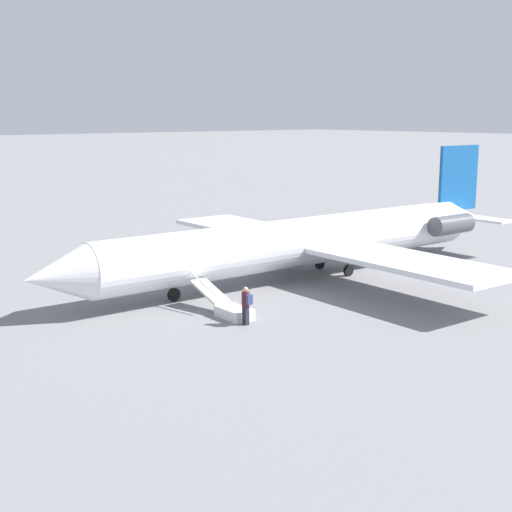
# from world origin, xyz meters

# --- Properties ---
(ground_plane) EXTENTS (600.00, 600.00, 0.00)m
(ground_plane) POSITION_xyz_m (0.00, 0.00, 0.00)
(ground_plane) COLOR slate
(airplane_main) EXTENTS (32.62, 24.72, 7.20)m
(airplane_main) POSITION_xyz_m (-1.00, 0.05, 2.15)
(airplane_main) COLOR silver
(airplane_main) RESTS_ON ground
(boarding_stairs) EXTENTS (1.20, 4.06, 1.76)m
(boarding_stairs) POSITION_xyz_m (7.97, 3.52, 0.38)
(boarding_stairs) COLOR silver
(boarding_stairs) RESTS_ON ground
(passenger) EXTENTS (0.36, 0.55, 1.74)m
(passenger) POSITION_xyz_m (8.25, 5.11, 1.00)
(passenger) COLOR #23232D
(passenger) RESTS_ON ground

